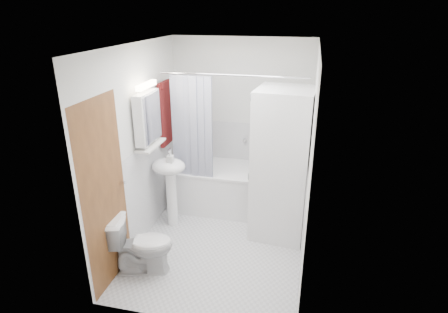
% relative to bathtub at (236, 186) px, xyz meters
% --- Properties ---
extents(floor, '(2.60, 2.60, 0.00)m').
position_rel_bathtub_xyz_m(floor, '(-0.02, -0.92, -0.35)').
color(floor, silver).
rests_on(floor, ground).
extents(room_walls, '(2.60, 2.60, 2.60)m').
position_rel_bathtub_xyz_m(room_walls, '(-0.02, -0.92, 1.14)').
color(room_walls, silver).
rests_on(room_walls, ground).
extents(wainscot, '(1.98, 2.58, 2.58)m').
position_rel_bathtub_xyz_m(wainscot, '(-0.02, -0.63, 0.25)').
color(wainscot, silver).
rests_on(wainscot, ground).
extents(door, '(0.05, 2.00, 2.00)m').
position_rel_bathtub_xyz_m(door, '(-0.97, -1.47, 0.65)').
color(door, brown).
rests_on(door, ground).
extents(bathtub, '(1.65, 0.78, 0.63)m').
position_rel_bathtub_xyz_m(bathtub, '(0.00, 0.00, 0.00)').
color(bathtub, white).
rests_on(bathtub, ground).
extents(tub_spout, '(0.04, 0.12, 0.04)m').
position_rel_bathtub_xyz_m(tub_spout, '(0.20, 0.33, 0.60)').
color(tub_spout, silver).
rests_on(tub_spout, room_walls).
extents(curtain_rod, '(1.83, 0.02, 0.02)m').
position_rel_bathtub_xyz_m(curtain_rod, '(0.00, -0.33, 1.65)').
color(curtain_rod, silver).
rests_on(curtain_rod, room_walls).
extents(shower_curtain, '(0.55, 0.02, 1.45)m').
position_rel_bathtub_xyz_m(shower_curtain, '(-0.54, -0.33, 0.90)').
color(shower_curtain, '#121940').
rests_on(shower_curtain, curtain_rod).
extents(sink, '(0.44, 0.37, 1.04)m').
position_rel_bathtub_xyz_m(sink, '(-0.77, -0.62, 0.36)').
color(sink, white).
rests_on(sink, ground).
extents(medicine_cabinet, '(0.13, 0.50, 0.71)m').
position_rel_bathtub_xyz_m(medicine_cabinet, '(-0.92, -0.82, 1.22)').
color(medicine_cabinet, white).
rests_on(medicine_cabinet, room_walls).
extents(shelf, '(0.18, 0.54, 0.02)m').
position_rel_bathtub_xyz_m(shelf, '(-0.91, -0.82, 0.85)').
color(shelf, silver).
rests_on(shelf, room_walls).
extents(shower_caddy, '(0.22, 0.06, 0.02)m').
position_rel_bathtub_xyz_m(shower_caddy, '(0.25, 0.32, 0.80)').
color(shower_caddy, silver).
rests_on(shower_caddy, room_walls).
extents(towel, '(0.07, 0.37, 0.89)m').
position_rel_bathtub_xyz_m(towel, '(-0.95, -0.17, 1.09)').
color(towel, '#521017').
rests_on(towel, room_walls).
extents(washer_dryer, '(0.74, 0.73, 1.90)m').
position_rel_bathtub_xyz_m(washer_dryer, '(0.66, -0.49, 0.60)').
color(washer_dryer, white).
rests_on(washer_dryer, ground).
extents(toilet, '(0.75, 0.55, 0.66)m').
position_rel_bathtub_xyz_m(toilet, '(-0.74, -1.61, -0.02)').
color(toilet, white).
rests_on(toilet, ground).
extents(soap_pump, '(0.08, 0.17, 0.08)m').
position_rel_bathtub_xyz_m(soap_pump, '(-0.73, -0.67, 0.60)').
color(soap_pump, gray).
rests_on(soap_pump, sink).
extents(shelf_bottle, '(0.07, 0.18, 0.07)m').
position_rel_bathtub_xyz_m(shelf_bottle, '(-0.91, -0.97, 0.90)').
color(shelf_bottle, gray).
rests_on(shelf_bottle, shelf).
extents(shelf_cup, '(0.10, 0.09, 0.10)m').
position_rel_bathtub_xyz_m(shelf_cup, '(-0.91, -0.70, 0.92)').
color(shelf_cup, gray).
rests_on(shelf_cup, shelf).
extents(shampoo_a, '(0.13, 0.17, 0.13)m').
position_rel_bathtub_xyz_m(shampoo_a, '(0.33, 0.32, 0.88)').
color(shampoo_a, gray).
rests_on(shampoo_a, shower_caddy).
extents(shampoo_b, '(0.08, 0.21, 0.08)m').
position_rel_bathtub_xyz_m(shampoo_b, '(0.45, 0.32, 0.85)').
color(shampoo_b, '#2B6AAD').
rests_on(shampoo_b, shower_caddy).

